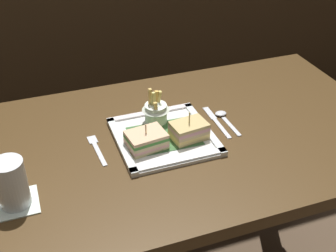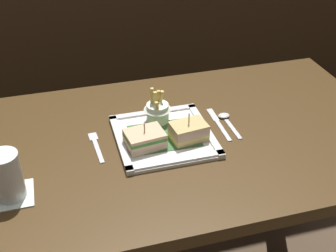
{
  "view_description": "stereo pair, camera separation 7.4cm",
  "coord_description": "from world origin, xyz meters",
  "px_view_note": "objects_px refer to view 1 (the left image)",
  "views": [
    {
      "loc": [
        -0.36,
        -0.96,
        1.49
      ],
      "look_at": [
        -0.01,
        0.0,
        0.81
      ],
      "focal_mm": 47.44,
      "sensor_mm": 36.0,
      "label": 1
    },
    {
      "loc": [
        -0.29,
        -0.98,
        1.49
      ],
      "look_at": [
        -0.01,
        0.0,
        0.81
      ],
      "focal_mm": 47.44,
      "sensor_mm": 36.0,
      "label": 2
    }
  ],
  "objects_px": {
    "spoon": "(224,117)",
    "fork": "(97,148)",
    "dining_table": "(172,183)",
    "fries_cup": "(156,110)",
    "knife": "(216,121)",
    "square_plate": "(164,136)",
    "water_glass": "(12,186)",
    "sandwich_half_left": "(146,140)",
    "sandwich_half_right": "(189,131)"
  },
  "relations": [
    {
      "from": "square_plate",
      "to": "spoon",
      "type": "relative_size",
      "value": 1.97
    },
    {
      "from": "fries_cup",
      "to": "spoon",
      "type": "distance_m",
      "value": 0.21
    },
    {
      "from": "sandwich_half_left",
      "to": "fork",
      "type": "xyz_separation_m",
      "value": [
        -0.13,
        0.05,
        -0.03
      ]
    },
    {
      "from": "sandwich_half_left",
      "to": "knife",
      "type": "distance_m",
      "value": 0.25
    },
    {
      "from": "water_glass",
      "to": "dining_table",
      "type": "bearing_deg",
      "value": 16.64
    },
    {
      "from": "dining_table",
      "to": "sandwich_half_right",
      "type": "relative_size",
      "value": 12.49
    },
    {
      "from": "sandwich_half_right",
      "to": "fries_cup",
      "type": "xyz_separation_m",
      "value": [
        -0.06,
        0.11,
        0.02
      ]
    },
    {
      "from": "sandwich_half_right",
      "to": "spoon",
      "type": "xyz_separation_m",
      "value": [
        0.14,
        0.07,
        -0.03
      ]
    },
    {
      "from": "fries_cup",
      "to": "knife",
      "type": "bearing_deg",
      "value": -14.02
    },
    {
      "from": "dining_table",
      "to": "sandwich_half_right",
      "type": "bearing_deg",
      "value": -39.96
    },
    {
      "from": "dining_table",
      "to": "knife",
      "type": "relative_size",
      "value": 7.38
    },
    {
      "from": "sandwich_half_left",
      "to": "dining_table",
      "type": "bearing_deg",
      "value": 19.94
    },
    {
      "from": "sandwich_half_right",
      "to": "fries_cup",
      "type": "height_order",
      "value": "fries_cup"
    },
    {
      "from": "fries_cup",
      "to": "knife",
      "type": "xyz_separation_m",
      "value": [
        0.17,
        -0.04,
        -0.05
      ]
    },
    {
      "from": "sandwich_half_right",
      "to": "fork",
      "type": "bearing_deg",
      "value": 168.69
    },
    {
      "from": "sandwich_half_right",
      "to": "knife",
      "type": "bearing_deg",
      "value": 30.11
    },
    {
      "from": "square_plate",
      "to": "water_glass",
      "type": "height_order",
      "value": "water_glass"
    },
    {
      "from": "square_plate",
      "to": "sandwich_half_right",
      "type": "distance_m",
      "value": 0.08
    },
    {
      "from": "sandwich_half_right",
      "to": "fork",
      "type": "height_order",
      "value": "sandwich_half_right"
    },
    {
      "from": "spoon",
      "to": "fork",
      "type": "bearing_deg",
      "value": -176.78
    },
    {
      "from": "spoon",
      "to": "knife",
      "type": "bearing_deg",
      "value": -167.63
    },
    {
      "from": "fork",
      "to": "water_glass",
      "type": "bearing_deg",
      "value": -146.07
    },
    {
      "from": "dining_table",
      "to": "square_plate",
      "type": "relative_size",
      "value": 4.89
    },
    {
      "from": "square_plate",
      "to": "fries_cup",
      "type": "distance_m",
      "value": 0.09
    },
    {
      "from": "spoon",
      "to": "fries_cup",
      "type": "bearing_deg",
      "value": 169.66
    },
    {
      "from": "water_glass",
      "to": "knife",
      "type": "height_order",
      "value": "water_glass"
    },
    {
      "from": "fork",
      "to": "knife",
      "type": "distance_m",
      "value": 0.36
    },
    {
      "from": "dining_table",
      "to": "spoon",
      "type": "bearing_deg",
      "value": 12.8
    },
    {
      "from": "water_glass",
      "to": "knife",
      "type": "relative_size",
      "value": 0.68
    },
    {
      "from": "square_plate",
      "to": "water_glass",
      "type": "relative_size",
      "value": 2.22
    },
    {
      "from": "sandwich_half_left",
      "to": "fork",
      "type": "height_order",
      "value": "sandwich_half_left"
    },
    {
      "from": "sandwich_half_right",
      "to": "spoon",
      "type": "height_order",
      "value": "sandwich_half_right"
    },
    {
      "from": "dining_table",
      "to": "square_plate",
      "type": "bearing_deg",
      "value": 171.85
    },
    {
      "from": "fork",
      "to": "fries_cup",
      "type": "bearing_deg",
      "value": 17.23
    },
    {
      "from": "sandwich_half_left",
      "to": "water_glass",
      "type": "distance_m",
      "value": 0.36
    },
    {
      "from": "spoon",
      "to": "sandwich_half_right",
      "type": "bearing_deg",
      "value": -153.15
    },
    {
      "from": "knife",
      "to": "sandwich_half_left",
      "type": "bearing_deg",
      "value": -164.49
    },
    {
      "from": "fork",
      "to": "knife",
      "type": "height_order",
      "value": "same"
    },
    {
      "from": "square_plate",
      "to": "sandwich_half_left",
      "type": "distance_m",
      "value": 0.08
    },
    {
      "from": "fries_cup",
      "to": "spoon",
      "type": "relative_size",
      "value": 0.79
    },
    {
      "from": "water_glass",
      "to": "fries_cup",
      "type": "bearing_deg",
      "value": 26.78
    },
    {
      "from": "sandwich_half_left",
      "to": "water_glass",
      "type": "relative_size",
      "value": 0.92
    },
    {
      "from": "square_plate",
      "to": "fries_cup",
      "type": "height_order",
      "value": "fries_cup"
    },
    {
      "from": "dining_table",
      "to": "fries_cup",
      "type": "relative_size",
      "value": 12.25
    },
    {
      "from": "water_glass",
      "to": "fork",
      "type": "bearing_deg",
      "value": 33.93
    },
    {
      "from": "dining_table",
      "to": "knife",
      "type": "bearing_deg",
      "value": 12.88
    },
    {
      "from": "square_plate",
      "to": "sandwich_half_right",
      "type": "relative_size",
      "value": 2.55
    },
    {
      "from": "sandwich_half_right",
      "to": "spoon",
      "type": "relative_size",
      "value": 0.77
    },
    {
      "from": "dining_table",
      "to": "sandwich_half_right",
      "type": "distance_m",
      "value": 0.21
    },
    {
      "from": "spoon",
      "to": "square_plate",
      "type": "bearing_deg",
      "value": -169.64
    }
  ]
}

